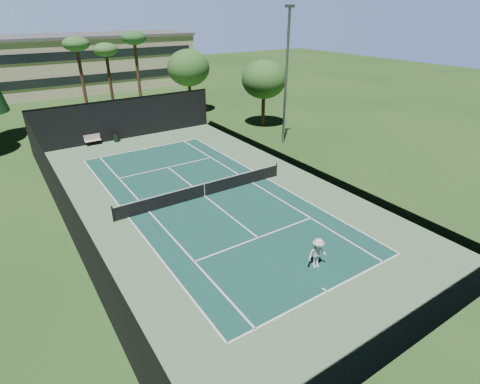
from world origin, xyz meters
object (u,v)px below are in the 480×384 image
object	(u,v)px
tennis_ball_a	(277,333)
trash_bin	(116,137)
tennis_net	(204,189)
tennis_ball_b	(142,197)
tennis_ball_c	(179,190)
tennis_ball_d	(139,182)
player	(317,253)
park_bench	(93,139)

from	to	relation	value
tennis_ball_a	trash_bin	xyz separation A→B (m)	(2.00, 28.05, 0.45)
tennis_ball_a	trash_bin	world-z (taller)	trash_bin
tennis_net	tennis_ball_a	distance (m)	13.06
tennis_ball_b	tennis_ball_c	xyz separation A→B (m)	(2.60, -0.48, -0.00)
tennis_ball_a	trash_bin	distance (m)	28.12
tennis_net	tennis_ball_c	world-z (taller)	tennis_net
tennis_ball_c	tennis_ball_d	bearing A→B (deg)	122.35
tennis_ball_b	trash_bin	world-z (taller)	trash_bin
tennis_net	player	world-z (taller)	player
player	park_bench	world-z (taller)	player
park_bench	tennis_ball_d	bearing A→B (deg)	-86.78
tennis_ball_b	tennis_ball_d	distance (m)	2.65
player	park_bench	distance (m)	26.38
tennis_ball_a	tennis_ball_b	bearing A→B (deg)	90.94
tennis_ball_c	tennis_ball_d	size ratio (longest dim) A/B	0.98
tennis_net	player	xyz separation A→B (m)	(0.93, -10.20, 0.28)
tennis_ball_c	park_bench	size ratio (longest dim) A/B	0.04
tennis_ball_b	park_bench	bearing A→B (deg)	89.73
tennis_ball_a	park_bench	distance (m)	28.35
tennis_ball_a	tennis_ball_b	world-z (taller)	tennis_ball_b
tennis_ball_a	tennis_ball_c	world-z (taller)	tennis_ball_a
tennis_net	trash_bin	size ratio (longest dim) A/B	13.65
tennis_ball_c	trash_bin	distance (m)	13.65
player	tennis_ball_a	world-z (taller)	player
tennis_net	tennis_ball_d	bearing A→B (deg)	122.24
tennis_ball_a	player	bearing A→B (deg)	28.17
tennis_ball_b	trash_bin	xyz separation A→B (m)	(2.24, 13.16, 0.44)
player	trash_bin	xyz separation A→B (m)	(-2.43, 25.67, -0.36)
tennis_ball_d	park_bench	world-z (taller)	park_bench
tennis_net	tennis_ball_b	xyz separation A→B (m)	(-3.75, 2.31, -0.52)
tennis_ball_d	tennis_ball_c	bearing A→B (deg)	-57.65
tennis_ball_a	tennis_ball_c	size ratio (longest dim) A/B	1.04
tennis_net	tennis_ball_c	size ratio (longest dim) A/B	208.26
player	tennis_ball_d	xyz separation A→B (m)	(-4.00, 15.07, -0.81)
trash_bin	tennis_ball_b	bearing A→B (deg)	-99.68
tennis_ball_b	tennis_ball_d	size ratio (longest dim) A/B	1.07
tennis_net	park_bench	size ratio (longest dim) A/B	8.60
tennis_ball_d	park_bench	xyz separation A→B (m)	(-0.61, 10.90, 0.52)
tennis_ball_b	tennis_ball_a	bearing A→B (deg)	-89.06
tennis_ball_a	tennis_ball_d	world-z (taller)	tennis_ball_a
tennis_ball_d	park_bench	size ratio (longest dim) A/B	0.04
trash_bin	tennis_ball_d	bearing A→B (deg)	-98.41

